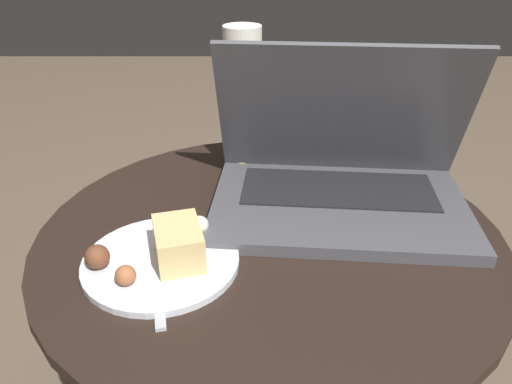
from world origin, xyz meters
name	(u,v)px	position (x,y,z in m)	size (l,w,h in m)	color
table	(267,302)	(0.00, 0.00, 0.35)	(0.65, 0.65, 0.49)	#515156
laptop	(339,174)	(0.11, 0.07, 0.54)	(0.40, 0.28, 0.24)	#47474C
beer_glass	(242,100)	(-0.04, 0.21, 0.61)	(0.06, 0.06, 0.24)	gold
snack_plate	(163,255)	(-0.13, -0.08, 0.50)	(0.20, 0.20, 0.06)	silver
fork	(157,276)	(-0.14, -0.11, 0.49)	(0.05, 0.16, 0.01)	#B2B2B7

